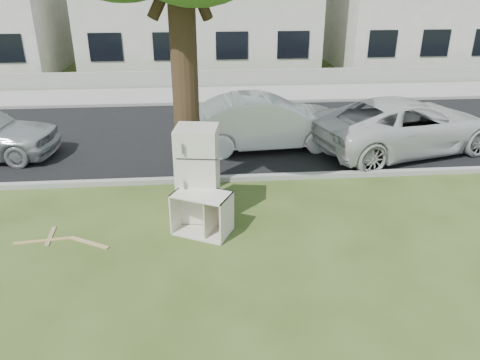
{
  "coord_description": "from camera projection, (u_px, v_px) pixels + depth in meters",
  "views": [
    {
      "loc": [
        -0.1,
        -7.82,
        4.63
      ],
      "look_at": [
        0.63,
        0.6,
        0.84
      ],
      "focal_mm": 35.0,
      "sensor_mm": 36.0,
      "label": 1
    }
  ],
  "objects": [
    {
      "name": "sidewalk",
      "position": [
        203.0,
        95.0,
        19.0
      ],
      "size": [
        120.0,
        2.8,
        0.01
      ],
      "primitive_type": "cube",
      "color": "gray",
      "rests_on": "ground"
    },
    {
      "name": "plank_b",
      "position": [
        89.0,
        243.0,
        8.68
      ],
      "size": [
        0.82,
        0.52,
        0.02
      ],
      "primitive_type": "cube",
      "rotation": [
        0.0,
        0.0,
        -0.52
      ],
      "color": "tan",
      "rests_on": "ground"
    },
    {
      "name": "plank_a",
      "position": [
        43.0,
        241.0,
        8.75
      ],
      "size": [
        1.05,
        0.21,
        0.02
      ],
      "primitive_type": "cube",
      "rotation": [
        0.0,
        0.0,
        0.12
      ],
      "color": "#A2854E",
      "rests_on": "ground"
    },
    {
      "name": "kerb_near",
      "position": [
        207.0,
        181.0,
        11.23
      ],
      "size": [
        120.0,
        0.18,
        0.12
      ],
      "primitive_type": "cube",
      "color": "gray",
      "rests_on": "ground"
    },
    {
      "name": "low_wall",
      "position": [
        202.0,
        78.0,
        20.32
      ],
      "size": [
        120.0,
        0.15,
        0.7
      ],
      "primitive_type": "cube",
      "color": "gray",
      "rests_on": "ground"
    },
    {
      "name": "plank_c",
      "position": [
        50.0,
        236.0,
        8.9
      ],
      "size": [
        0.13,
        0.71,
        0.02
      ],
      "primitive_type": "cube",
      "rotation": [
        0.0,
        0.0,
        1.63
      ],
      "color": "#9F7D58",
      "rests_on": "ground"
    },
    {
      "name": "ground",
      "position": [
        210.0,
        234.0,
        9.0
      ],
      "size": [
        120.0,
        120.0,
        0.0
      ],
      "primitive_type": "plane",
      "color": "#364719"
    },
    {
      "name": "cabinet",
      "position": [
        202.0,
        213.0,
        8.89
      ],
      "size": [
        1.24,
        1.06,
        0.83
      ],
      "primitive_type": "cube",
      "rotation": [
        0.0,
        0.0,
        -0.47
      ],
      "color": "silver",
      "rests_on": "ground"
    },
    {
      "name": "car_center",
      "position": [
        266.0,
        122.0,
        13.11
      ],
      "size": [
        4.65,
        1.94,
        1.49
      ],
      "primitive_type": "imported",
      "rotation": [
        0.0,
        0.0,
        1.65
      ],
      "color": "white",
      "rests_on": "ground"
    },
    {
      "name": "fridge",
      "position": [
        198.0,
        174.0,
        9.21
      ],
      "size": [
        0.9,
        0.85,
        1.93
      ],
      "primitive_type": "cube",
      "rotation": [
        0.0,
        0.0,
        -0.15
      ],
      "color": "white",
      "rests_on": "ground"
    },
    {
      "name": "car_right",
      "position": [
        406.0,
        125.0,
        12.89
      ],
      "size": [
        5.77,
        3.78,
        1.47
      ],
      "primitive_type": "imported",
      "rotation": [
        0.0,
        0.0,
        1.84
      ],
      "color": "silver",
      "rests_on": "ground"
    },
    {
      "name": "road",
      "position": [
        205.0,
        134.0,
        14.46
      ],
      "size": [
        120.0,
        7.0,
        0.01
      ],
      "primitive_type": "cube",
      "color": "black",
      "rests_on": "ground"
    },
    {
      "name": "kerb_far",
      "position": [
        203.0,
        105.0,
        17.69
      ],
      "size": [
        120.0,
        0.18,
        0.12
      ],
      "primitive_type": "cube",
      "color": "gray",
      "rests_on": "ground"
    }
  ]
}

